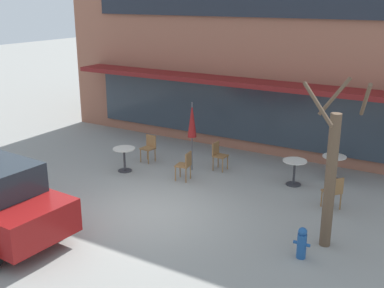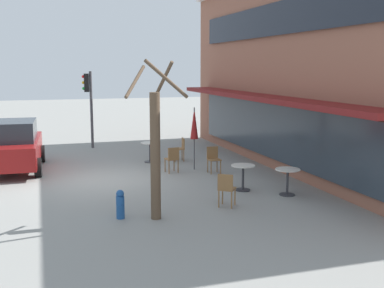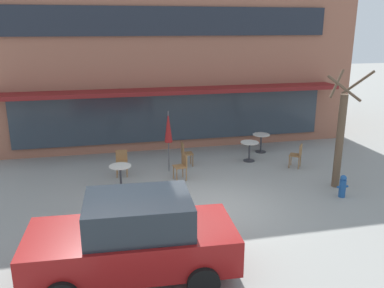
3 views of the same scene
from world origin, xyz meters
name	(u,v)px [view 3 (image 3 of 3)]	position (x,y,z in m)	size (l,w,h in m)	color
ground_plane	(212,208)	(0.00, 0.00, 0.00)	(80.00, 80.00, 0.00)	gray
building_facade	(159,56)	(0.00, 9.96, 3.60)	(16.04, 9.10, 7.21)	#935B47
cafe_table_near_wall	(249,148)	(2.51, 3.77, 0.52)	(0.70, 0.70, 0.76)	#333338
cafe_table_streetside	(120,173)	(-2.46, 2.11, 0.52)	(0.70, 0.70, 0.76)	#333338
cafe_table_by_tree	(261,140)	(3.39, 4.75, 0.52)	(0.70, 0.70, 0.76)	#333338
patio_umbrella_green_folded	(168,127)	(-0.69, 3.30, 1.63)	(0.28, 0.28, 2.20)	#4C4C51
cafe_chair_0	(122,161)	(-2.36, 3.28, 0.53)	(0.43, 0.43, 0.89)	olive
cafe_chair_1	(185,152)	(0.00, 3.77, 0.53)	(0.40, 0.40, 0.89)	olive
cafe_chair_2	(298,154)	(3.96, 2.66, 0.53)	(0.56, 0.56, 0.89)	olive
cafe_chair_3	(182,165)	(-0.40, 2.42, 0.53)	(0.46, 0.46, 0.89)	olive
parked_sedan	(134,238)	(-2.44, -2.80, 0.88)	(4.29, 2.19, 1.76)	maroon
street_tree	(340,135)	(4.35, 0.71, 1.71)	(1.44, 1.43, 3.76)	brown
fire_hydrant	(343,186)	(4.07, -0.10, 0.35)	(0.36, 0.20, 0.71)	#1E4C8C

